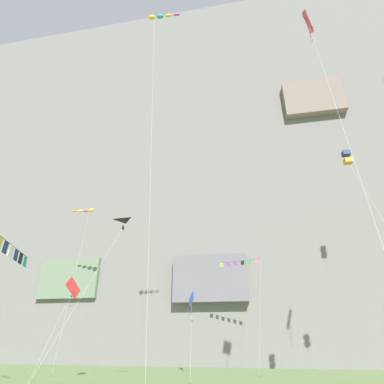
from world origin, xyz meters
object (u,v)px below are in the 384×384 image
(kite_diamond_upper_mid, at_px, (191,301))
(kite_diamond_upper_left, at_px, (309,27))
(kite_windsock_upper_right, at_px, (159,18))
(kite_windsock_low_left, at_px, (86,211))
(kite_delta_high_center, at_px, (123,231))
(kite_diamond_front_field, at_px, (73,289))
(kite_banner_high_left, at_px, (240,266))
(kite_banner_far_left, at_px, (10,254))
(kite_box_near_cliff, at_px, (347,158))

(kite_diamond_upper_mid, bearing_deg, kite_diamond_upper_left, -55.20)
(kite_windsock_upper_right, distance_m, kite_windsock_low_left, 29.52)
(kite_windsock_upper_right, height_order, kite_delta_high_center, kite_windsock_upper_right)
(kite_diamond_front_field, xyz_separation_m, kite_diamond_upper_left, (23.65, -10.50, 18.53))
(kite_windsock_upper_right, distance_m, kite_banner_high_left, 31.23)
(kite_banner_high_left, xyz_separation_m, kite_delta_high_center, (-10.10, -16.13, 0.22))
(kite_windsock_upper_right, height_order, kite_windsock_low_left, kite_windsock_upper_right)
(kite_banner_far_left, bearing_deg, kite_diamond_upper_left, 14.35)
(kite_diamond_front_field, distance_m, kite_diamond_upper_mid, 13.49)
(kite_windsock_upper_right, xyz_separation_m, kite_banner_high_left, (5.97, 21.89, -21.45))
(kite_banner_high_left, height_order, kite_delta_high_center, kite_delta_high_center)
(kite_diamond_upper_left, bearing_deg, kite_diamond_upper_mid, 124.80)
(kite_delta_high_center, relative_size, kite_banner_far_left, 1.64)
(kite_windsock_low_left, xyz_separation_m, kite_diamond_front_field, (7.12, -11.96, -13.63))
(kite_windsock_upper_right, bearing_deg, kite_windsock_low_left, 129.88)
(kite_diamond_front_field, xyz_separation_m, kite_box_near_cliff, (27.17, -1.85, 10.90))
(kite_delta_high_center, height_order, kite_diamond_upper_left, kite_diamond_upper_left)
(kite_diamond_upper_left, bearing_deg, kite_windsock_low_left, 143.87)
(kite_diamond_front_field, relative_size, kite_diamond_upper_left, 0.33)
(kite_windsock_low_left, distance_m, kite_delta_high_center, 21.74)
(kite_windsock_low_left, relative_size, kite_diamond_front_field, 2.36)
(kite_windsock_low_left, xyz_separation_m, kite_diamond_upper_mid, (17.41, -3.24, -14.02))
(kite_banner_far_left, bearing_deg, kite_banner_high_left, 69.50)
(kite_banner_high_left, bearing_deg, kite_diamond_upper_mid, -141.91)
(kite_banner_high_left, distance_m, kite_diamond_front_field, 21.29)
(kite_banner_far_left, bearing_deg, kite_diamond_upper_mid, 78.54)
(kite_banner_high_left, xyz_separation_m, kite_diamond_front_field, (-16.07, -13.24, -4.42))
(kite_diamond_upper_left, relative_size, kite_banner_far_left, 3.51)
(kite_windsock_low_left, bearing_deg, kite_windsock_upper_right, -50.12)
(kite_windsock_upper_right, bearing_deg, kite_diamond_upper_left, -7.77)
(kite_windsock_low_left, height_order, kite_diamond_upper_mid, kite_windsock_low_left)
(kite_windsock_low_left, bearing_deg, kite_banner_far_left, -65.12)
(kite_diamond_front_field, height_order, kite_delta_high_center, kite_delta_high_center)
(kite_diamond_front_field, xyz_separation_m, kite_diamond_upper_mid, (10.29, 8.71, -0.39))
(kite_diamond_upper_mid, bearing_deg, kite_delta_high_center, -110.43)
(kite_diamond_front_field, bearing_deg, kite_diamond_upper_mid, 40.25)
(kite_diamond_upper_mid, bearing_deg, kite_banner_far_left, -101.46)
(kite_windsock_upper_right, bearing_deg, kite_box_near_cliff, 21.72)
(kite_windsock_upper_right, bearing_deg, kite_diamond_front_field, 139.41)
(kite_windsock_low_left, height_order, kite_banner_far_left, kite_windsock_low_left)
(kite_delta_high_center, distance_m, kite_box_near_cliff, 22.13)
(kite_diamond_upper_mid, bearing_deg, kite_windsock_low_left, 169.45)
(kite_delta_high_center, bearing_deg, kite_box_near_cliff, 2.80)
(kite_windsock_upper_right, relative_size, kite_banner_far_left, 4.25)
(kite_windsock_low_left, height_order, kite_diamond_upper_left, kite_diamond_upper_left)
(kite_delta_high_center, bearing_deg, kite_banner_high_left, 57.95)
(kite_diamond_upper_left, xyz_separation_m, kite_banner_far_left, (-18.20, -4.66, -19.02))
(kite_windsock_low_left, xyz_separation_m, kite_banner_far_left, (12.57, -27.12, -14.13))
(kite_diamond_front_field, distance_m, kite_diamond_upper_left, 31.82)
(kite_windsock_low_left, distance_m, kite_diamond_front_field, 19.48)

